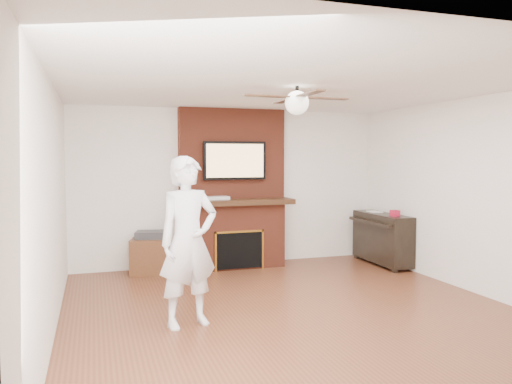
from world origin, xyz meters
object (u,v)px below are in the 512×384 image
object	(u,v)px
fireplace	(234,204)
person	(188,242)
side_table	(151,254)
piano	(382,237)

from	to	relation	value
fireplace	person	size ratio (longest dim) A/B	1.43
person	side_table	world-z (taller)	person
fireplace	side_table	distance (m)	1.50
piano	side_table	bearing A→B (deg)	171.33
side_table	person	bearing A→B (deg)	-73.53
side_table	piano	xyz separation A→B (m)	(3.62, -0.56, 0.15)
fireplace	side_table	world-z (taller)	fireplace
side_table	fireplace	bearing A→B (deg)	16.67
fireplace	piano	xyz separation A→B (m)	(2.30, -0.63, -0.55)
person	piano	size ratio (longest dim) A/B	1.38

